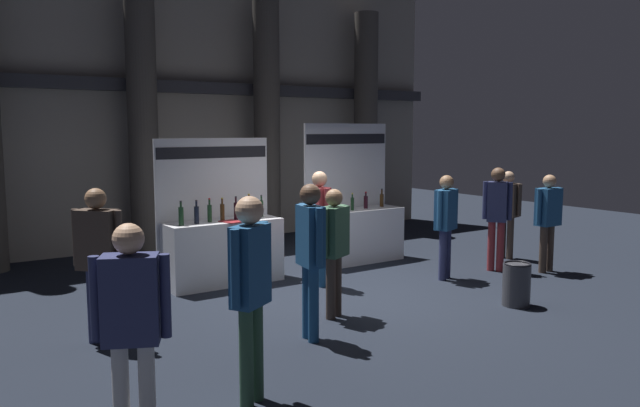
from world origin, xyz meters
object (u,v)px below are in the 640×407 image
object	(u,v)px
visitor_5	(497,210)
visitor_8	(507,207)
visitor_6	(548,214)
visitor_7	(320,219)
trash_bin	(516,284)
visitor_0	(98,250)
visitor_1	(334,241)
visitor_9	(131,315)
visitor_4	(446,217)
visitor_3	(250,281)
exhibitor_booth_1	(355,228)
exhibitor_booth_0	(223,246)
visitor_2	(310,248)

from	to	relation	value
visitor_5	visitor_8	bearing A→B (deg)	84.86
visitor_6	visitor_7	xyz separation A→B (m)	(-3.69, 1.38, 0.05)
visitor_5	visitor_7	distance (m)	3.16
trash_bin	visitor_7	distance (m)	2.99
visitor_0	visitor_1	distance (m)	2.82
visitor_0	visitor_8	size ratio (longest dim) A/B	1.08
visitor_5	visitor_9	world-z (taller)	visitor_5
visitor_6	visitor_4	bearing A→B (deg)	-19.08
visitor_0	visitor_3	size ratio (longest dim) A/B	0.96
exhibitor_booth_1	visitor_8	world-z (taller)	exhibitor_booth_1
exhibitor_booth_1	visitor_6	bearing A→B (deg)	-49.14
visitor_1	visitor_8	bearing A→B (deg)	167.09
exhibitor_booth_1	visitor_8	size ratio (longest dim) A/B	1.53
exhibitor_booth_0	visitor_6	bearing A→B (deg)	-25.93
visitor_7	visitor_8	bearing A→B (deg)	89.99
visitor_3	visitor_5	size ratio (longest dim) A/B	1.04
exhibitor_booth_1	visitor_7	bearing A→B (deg)	-144.15
visitor_3	visitor_0	bearing A→B (deg)	75.38
trash_bin	visitor_8	distance (m)	3.28
visitor_8	visitor_9	size ratio (longest dim) A/B	0.94
visitor_6	exhibitor_booth_1	bearing A→B (deg)	-49.57
visitor_2	visitor_1	bearing A→B (deg)	136.22
exhibitor_booth_0	visitor_2	size ratio (longest dim) A/B	1.26
visitor_4	visitor_6	world-z (taller)	visitor_4
visitor_1	exhibitor_booth_0	bearing A→B (deg)	-106.69
visitor_2	visitor_3	world-z (taller)	visitor_3
visitor_6	visitor_7	world-z (taller)	visitor_7
visitor_3	visitor_5	distance (m)	6.25
trash_bin	visitor_8	size ratio (longest dim) A/B	0.37
exhibitor_booth_1	visitor_0	world-z (taller)	exhibitor_booth_1
visitor_0	visitor_7	xyz separation A→B (m)	(3.47, 0.74, -0.02)
exhibitor_booth_1	visitor_0	size ratio (longest dim) A/B	1.42
visitor_5	visitor_9	size ratio (longest dim) A/B	1.02
visitor_3	visitor_6	bearing A→B (deg)	-16.42
visitor_1	visitor_8	world-z (taller)	visitor_1
exhibitor_booth_0	visitor_9	world-z (taller)	exhibitor_booth_0
visitor_3	exhibitor_booth_0	bearing A→B (deg)	37.04
visitor_1	visitor_4	distance (m)	2.73
visitor_7	visitor_9	bearing A→B (deg)	-46.10
visitor_4	visitor_1	bearing A→B (deg)	173.00
trash_bin	visitor_6	world-z (taller)	visitor_6
trash_bin	visitor_9	world-z (taller)	visitor_9
exhibitor_booth_0	trash_bin	distance (m)	4.39
visitor_6	visitor_0	bearing A→B (deg)	-5.50
exhibitor_booth_0	visitor_3	xyz separation A→B (m)	(-1.63, -4.05, 0.51)
visitor_3	visitor_2	bearing A→B (deg)	8.35
trash_bin	visitor_1	bearing A→B (deg)	157.70
exhibitor_booth_0	visitor_8	distance (m)	5.35
visitor_3	visitor_4	size ratio (longest dim) A/B	1.10
exhibitor_booth_1	visitor_9	size ratio (longest dim) A/B	1.45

